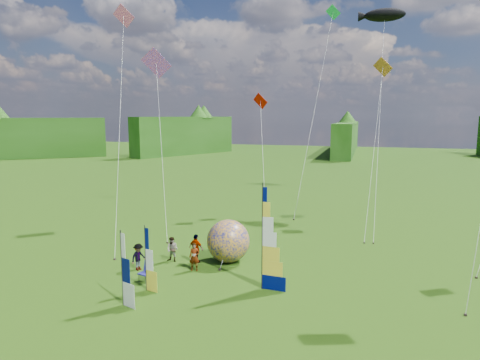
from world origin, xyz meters
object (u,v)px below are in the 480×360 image
(side_banner_far, at_px, (122,269))
(spectator_a, at_px, (194,257))
(feather_banner_main, at_px, (262,239))
(side_banner_left, at_px, (146,259))
(spectator_b, at_px, (172,249))
(camp_chair, at_px, (145,272))
(bol_inflatable, at_px, (228,241))
(kite_whale, at_px, (380,101))
(spectator_c, at_px, (138,257))
(spectator_d, at_px, (196,249))

(side_banner_far, xyz_separation_m, spectator_a, (1.44, 5.13, -0.93))
(feather_banner_main, bearing_deg, side_banner_left, -156.76)
(side_banner_left, bearing_deg, feather_banner_main, 32.90)
(feather_banner_main, distance_m, spectator_b, 6.92)
(side_banner_left, relative_size, camp_chair, 2.99)
(bol_inflatable, distance_m, kite_whale, 18.10)
(spectator_b, relative_size, camp_chair, 1.38)
(spectator_b, xyz_separation_m, spectator_c, (-1.22, -1.88, 0.02))
(spectator_a, distance_m, spectator_c, 3.22)
(side_banner_left, bearing_deg, spectator_d, 93.74)
(side_banner_far, relative_size, spectator_a, 2.14)
(side_banner_left, distance_m, spectator_c, 3.20)
(camp_chair, bearing_deg, bol_inflatable, 68.80)
(feather_banner_main, distance_m, side_banner_left, 5.96)
(side_banner_left, relative_size, spectator_d, 1.87)
(feather_banner_main, relative_size, kite_whale, 0.27)
(side_banner_far, height_order, spectator_a, side_banner_far)
(spectator_a, xyz_separation_m, kite_whale, (9.98, 15.34, 9.17))
(side_banner_left, relative_size, kite_whale, 0.16)
(spectator_b, bearing_deg, bol_inflatable, 21.19)
(side_banner_left, xyz_separation_m, spectator_a, (1.25, 3.28, -0.82))
(spectator_b, xyz_separation_m, spectator_d, (1.47, 0.22, 0.12))
(spectator_a, xyz_separation_m, spectator_d, (-0.42, 1.28, 0.06))
(spectator_c, height_order, camp_chair, spectator_c)
(spectator_d, relative_size, kite_whale, 0.09)
(bol_inflatable, bearing_deg, spectator_b, -163.87)
(kite_whale, bearing_deg, spectator_c, -128.64)
(bol_inflatable, distance_m, spectator_a, 2.47)
(feather_banner_main, xyz_separation_m, camp_chair, (-6.17, -0.94, -2.10))
(spectator_a, height_order, spectator_b, spectator_a)
(spectator_a, xyz_separation_m, spectator_b, (-1.89, 1.06, -0.06))
(side_banner_left, xyz_separation_m, side_banner_far, (-0.19, -1.85, 0.11))
(feather_banner_main, relative_size, camp_chair, 4.84)
(side_banner_left, height_order, spectator_c, side_banner_left)
(side_banner_left, distance_m, camp_chair, 1.58)
(feather_banner_main, height_order, kite_whale, kite_whale)
(kite_whale, bearing_deg, side_banner_left, -120.72)
(side_banner_far, distance_m, spectator_c, 4.73)
(spectator_b, bearing_deg, spectator_c, -117.93)
(bol_inflatable, height_order, spectator_d, bol_inflatable)
(bol_inflatable, xyz_separation_m, spectator_b, (-3.26, -0.94, -0.54))
(spectator_a, bearing_deg, spectator_b, 138.09)
(camp_chair, bearing_deg, side_banner_left, -41.74)
(side_banner_far, relative_size, spectator_c, 2.24)
(feather_banner_main, xyz_separation_m, spectator_c, (-7.42, 0.55, -1.87))
(side_banner_left, height_order, bol_inflatable, side_banner_left)
(kite_whale, bearing_deg, camp_chair, -123.50)
(spectator_d, bearing_deg, feather_banner_main, 167.16)
(spectator_c, distance_m, camp_chair, 1.96)
(side_banner_far, height_order, kite_whale, kite_whale)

